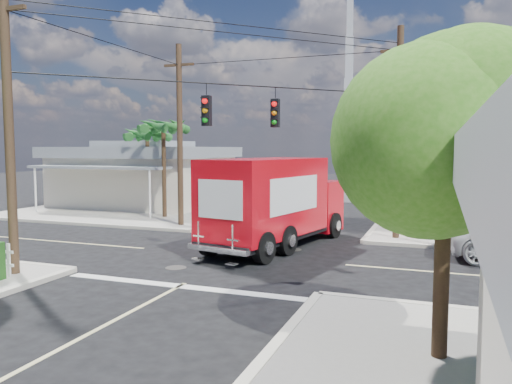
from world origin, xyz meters
The scene contains 13 objects.
ground centered at (0.00, 0.00, 0.00)m, with size 120.00×120.00×0.00m, color black.
sidewalk_nw centered at (-10.88, 10.88, 0.07)m, with size 14.12×14.12×0.14m.
road_markings centered at (0.00, -1.47, 0.01)m, with size 32.00×32.00×0.01m.
building_nw centered at (-12.00, 12.46, 2.22)m, with size 10.80×10.20×4.30m.
radio_tower centered at (0.50, 20.00, 5.64)m, with size 0.80×0.80×17.00m.
tree_ne_front centered at (7.21, 6.76, 4.77)m, with size 4.21×4.14×6.66m.
tree_ne_back centered at (9.81, 8.96, 4.19)m, with size 3.77×3.66×5.82m.
tree_se centered at (7.01, -7.24, 4.04)m, with size 3.67×3.54×5.62m.
palm_nw_front centered at (-7.50, 7.50, 5.04)m, with size 3.01×3.08×5.59m.
palm_nw_back centered at (-9.50, 9.00, 4.67)m, with size 3.01×3.08×5.19m.
utility_poles centered at (-1.58, 1.60, 4.67)m, with size 12.00×10.68×9.00m.
vending_boxes centered at (6.50, 6.20, 0.69)m, with size 1.90×0.50×1.10m.
delivery_truck centered at (0.77, 2.15, 1.80)m, with size 4.08×8.52×3.55m.
Camera 1 is at (6.93, -16.67, 3.94)m, focal length 35.00 mm.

